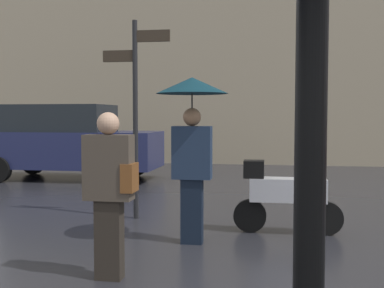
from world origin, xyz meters
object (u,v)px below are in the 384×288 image
parked_scooter (284,193)px  parked_car_left (68,141)px  street_signpost (136,100)px  pedestrian_with_umbrella (192,120)px  pedestrian_with_bag (110,185)px

parked_scooter → parked_car_left: size_ratio=0.33×
street_signpost → parked_scooter: bearing=-14.9°
pedestrian_with_umbrella → parked_scooter: size_ratio=1.41×
pedestrian_with_bag → street_signpost: 3.00m
pedestrian_with_bag → parked_car_left: 7.98m
pedestrian_with_bag → street_signpost: bearing=-41.4°
pedestrian_with_umbrella → parked_car_left: size_ratio=0.46×
pedestrian_with_bag → street_signpost: street_signpost is taller
pedestrian_with_bag → parked_scooter: (1.75, 2.19, -0.38)m
parked_car_left → pedestrian_with_umbrella: bearing=-69.5°
pedestrian_with_umbrella → street_signpost: 1.77m
parked_scooter → pedestrian_with_umbrella: bearing=-135.9°
pedestrian_with_umbrella → parked_car_left: 7.06m
pedestrian_with_bag → street_signpost: size_ratio=0.53×
pedestrian_with_bag → parked_scooter: pedestrian_with_bag is taller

